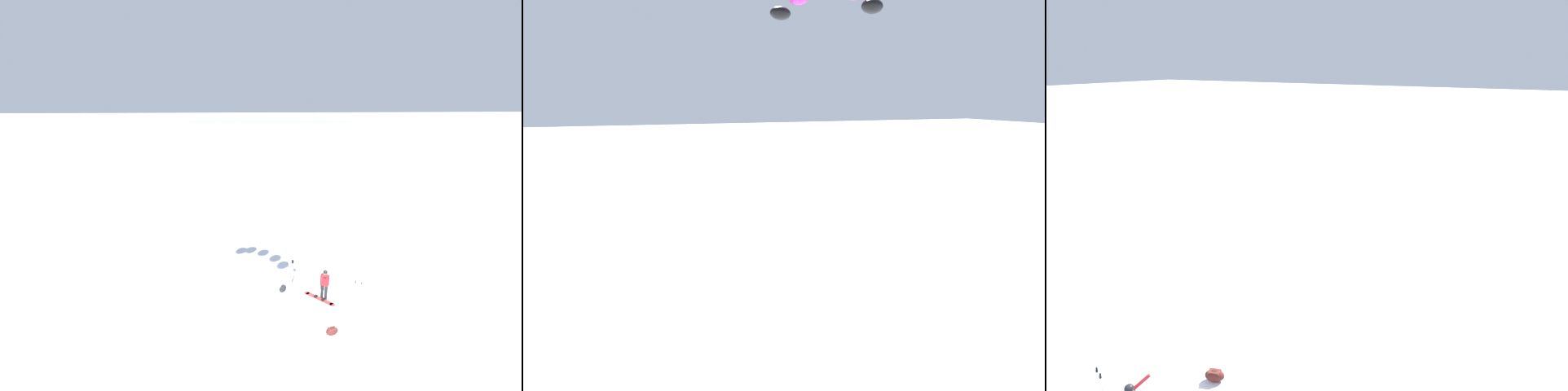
{
  "view_description": "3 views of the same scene",
  "coord_description": "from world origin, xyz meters",
  "views": [
    {
      "loc": [
        3.77,
        14.58,
        10.38
      ],
      "look_at": [
        3.29,
        4.41,
        7.11
      ],
      "focal_mm": 22.64,
      "sensor_mm": 36.0,
      "label": 1
    },
    {
      "loc": [
        -0.17,
        -5.38,
        9.42
      ],
      "look_at": [
        3.18,
        4.26,
        6.89
      ],
      "focal_mm": 26.88,
      "sensor_mm": 36.0,
      "label": 2
    },
    {
      "loc": [
        7.72,
        -5.73,
        8.95
      ],
      "look_at": [
        2.64,
        3.51,
        5.78
      ],
      "focal_mm": 31.31,
      "sensor_mm": 36.0,
      "label": 3
    }
  ],
  "objects": [
    {
      "name": "traction_kite",
      "position": [
        6.07,
        8.21,
        12.79
      ],
      "size": [
        3.78,
        3.3,
        1.09
      ],
      "color": "black"
    }
  ]
}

